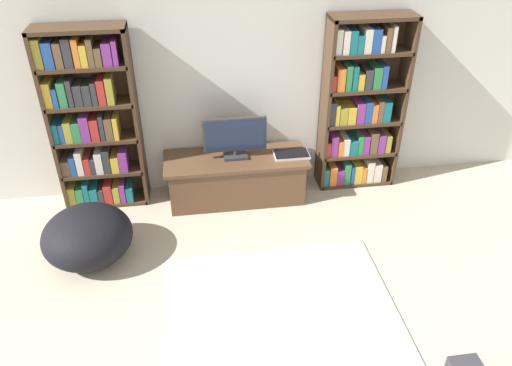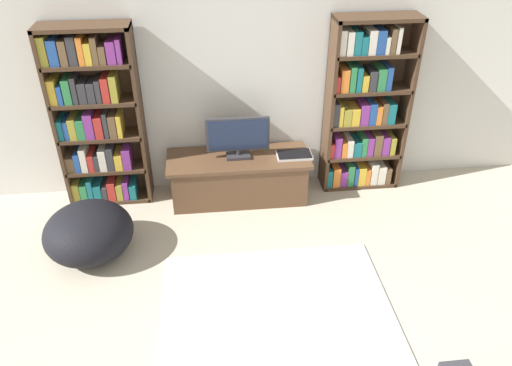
# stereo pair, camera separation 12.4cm
# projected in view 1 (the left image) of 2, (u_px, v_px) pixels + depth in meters

# --- Properties ---
(wall_back) EXTENTS (8.80, 0.06, 2.60)m
(wall_back) POSITION_uv_depth(u_px,v_px,m) (243.00, 68.00, 4.90)
(wall_back) COLOR silver
(wall_back) RESTS_ON ground_plane
(bookshelf_left) EXTENTS (0.83, 0.30, 1.82)m
(bookshelf_left) POSITION_uv_depth(u_px,v_px,m) (92.00, 121.00, 4.78)
(bookshelf_left) COLOR #422D1E
(bookshelf_left) RESTS_ON ground_plane
(bookshelf_right) EXTENTS (0.83, 0.30, 1.82)m
(bookshelf_right) POSITION_uv_depth(u_px,v_px,m) (359.00, 108.00, 5.12)
(bookshelf_right) COLOR #422D1E
(bookshelf_right) RESTS_ON ground_plane
(tv_stand) EXTENTS (1.45, 0.55, 0.48)m
(tv_stand) POSITION_uv_depth(u_px,v_px,m) (236.00, 178.00, 5.18)
(tv_stand) COLOR brown
(tv_stand) RESTS_ON ground_plane
(television) EXTENTS (0.63, 0.16, 0.43)m
(television) POSITION_uv_depth(u_px,v_px,m) (235.00, 137.00, 4.94)
(television) COLOR #2D2D33
(television) RESTS_ON tv_stand
(laptop) EXTENTS (0.36, 0.21, 0.03)m
(laptop) POSITION_uv_depth(u_px,v_px,m) (291.00, 154.00, 5.08)
(laptop) COLOR silver
(laptop) RESTS_ON tv_stand
(area_rug) EXTENTS (1.82, 1.46, 0.02)m
(area_rug) POSITION_uv_depth(u_px,v_px,m) (282.00, 311.00, 3.96)
(area_rug) COLOR #B2B7C1
(area_rug) RESTS_ON ground_plane
(beanbag_ottoman) EXTENTS (0.78, 0.78, 0.49)m
(beanbag_ottoman) POSITION_uv_depth(u_px,v_px,m) (88.00, 236.00, 4.38)
(beanbag_ottoman) COLOR black
(beanbag_ottoman) RESTS_ON ground_plane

